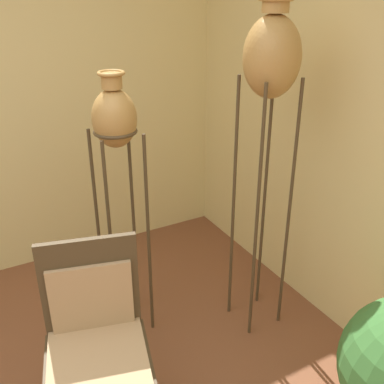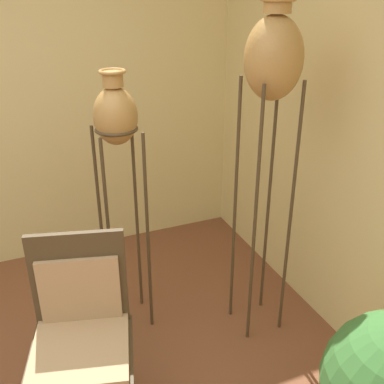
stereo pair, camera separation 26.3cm
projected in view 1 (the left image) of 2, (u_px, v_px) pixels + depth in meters
name	position (u px, v px, depth m)	size (l,w,h in m)	color
vase_stand_tall	(271.00, 65.00, 2.35)	(0.31, 0.31, 1.99)	#473823
vase_stand_medium	(115.00, 129.00, 2.43)	(0.25, 0.25, 1.65)	#473823
chair	(95.00, 334.00, 2.10)	(0.59, 0.60, 1.00)	#473823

